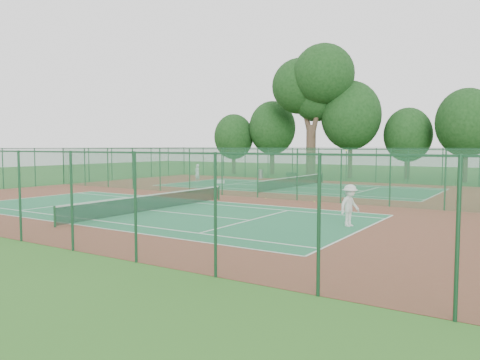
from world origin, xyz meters
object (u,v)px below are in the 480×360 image
player_near (350,206)px  trash_bin (261,174)px  kit_bag (220,182)px  bench (292,176)px  player_far (197,173)px  big_tree (313,85)px

player_near → trash_bin: player_near is taller
kit_bag → bench: bearing=48.1°
player_near → trash_bin: size_ratio=1.92×
player_near → bench: 29.50m
player_far → bench: 10.49m
trash_bin → kit_bag: size_ratio=1.09×
trash_bin → big_tree: bearing=47.1°
player_far → trash_bin: size_ratio=1.84×
player_far → big_tree: size_ratio=0.12×
trash_bin → big_tree: 11.98m
player_far → bench: (6.66, 8.09, -0.50)m
player_far → bench: bearing=145.6°
trash_bin → kit_bag: trash_bin is taller
trash_bin → bench: (3.97, -0.09, -0.08)m
trash_bin → kit_bag: (0.24, -8.35, -0.32)m
player_near → kit_bag: (-19.09, 16.92, -0.79)m
player_near → big_tree: (-15.06, 29.86, 9.74)m
kit_bag → big_tree: size_ratio=0.06×
player_near → player_far: size_ratio=1.05×
trash_bin → kit_bag: 8.36m
bench → kit_bag: bearing=-114.3°
kit_bag → big_tree: big_tree is taller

